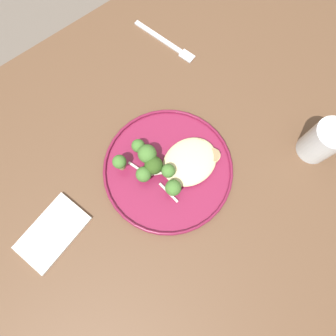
{
  "coord_description": "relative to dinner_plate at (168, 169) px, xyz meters",
  "views": [
    {
      "loc": [
        -0.08,
        -0.12,
        1.39
      ],
      "look_at": [
        0.03,
        0.03,
        0.76
      ],
      "focal_mm": 32.04,
      "sensor_mm": 36.0,
      "label": 1
    }
  ],
  "objects": [
    {
      "name": "ground",
      "position": [
        -0.03,
        -0.03,
        -0.75
      ],
      "size": [
        6.0,
        6.0,
        0.0
      ],
      "primitive_type": "plane",
      "color": "#665B51"
    },
    {
      "name": "wooden_dining_table",
      "position": [
        -0.03,
        -0.03,
        -0.09
      ],
      "size": [
        1.4,
        1.0,
        0.74
      ],
      "color": "brown",
      "rests_on": "ground"
    },
    {
      "name": "dinner_plate",
      "position": [
        0.0,
        0.0,
        0.0
      ],
      "size": [
        0.29,
        0.29,
        0.02
      ],
      "color": "maroon",
      "rests_on": "wooden_dining_table"
    },
    {
      "name": "noodle_bed",
      "position": [
        0.05,
        -0.02,
        0.01
      ],
      "size": [
        0.13,
        0.1,
        0.03
      ],
      "color": "beige",
      "rests_on": "dinner_plate"
    },
    {
      "name": "seared_scallop_rear_pale",
      "position": [
        0.1,
        -0.04,
        0.01
      ],
      "size": [
        0.03,
        0.03,
        0.02
      ],
      "color": "#DBB77A",
      "rests_on": "dinner_plate"
    },
    {
      "name": "seared_scallop_right_edge",
      "position": [
        0.03,
        -0.01,
        0.01
      ],
      "size": [
        0.02,
        0.02,
        0.01
      ],
      "color": "#DBB77A",
      "rests_on": "dinner_plate"
    },
    {
      "name": "seared_scallop_front_small",
      "position": [
        0.06,
        0.01,
        0.01
      ],
      "size": [
        0.02,
        0.02,
        0.01
      ],
      "color": "#DBB77A",
      "rests_on": "dinner_plate"
    },
    {
      "name": "seared_scallop_left_edge",
      "position": [
        0.09,
        0.0,
        0.01
      ],
      "size": [
        0.03,
        0.03,
        0.01
      ],
      "color": "#E5C689",
      "rests_on": "dinner_plate"
    },
    {
      "name": "broccoli_floret_rear_charred",
      "position": [
        -0.02,
        -0.05,
        0.03
      ],
      "size": [
        0.03,
        0.03,
        0.05
      ],
      "color": "#7A994C",
      "rests_on": "dinner_plate"
    },
    {
      "name": "broccoli_floret_left_leaning",
      "position": [
        -0.08,
        0.07,
        0.04
      ],
      "size": [
        0.03,
        0.03,
        0.05
      ],
      "color": "#89A356",
      "rests_on": "dinner_plate"
    },
    {
      "name": "broccoli_floret_small_sprig",
      "position": [
        -0.05,
        0.02,
        0.03
      ],
      "size": [
        0.03,
        0.03,
        0.05
      ],
      "color": "#89A356",
      "rests_on": "dinner_plate"
    },
    {
      "name": "broccoli_floret_front_edge",
      "position": [
        -0.02,
        0.02,
        0.03
      ],
      "size": [
        0.04,
        0.04,
        0.05
      ],
      "color": "#7A994C",
      "rests_on": "dinner_plate"
    },
    {
      "name": "broccoli_floret_right_tilted",
      "position": [
        -0.02,
        0.08,
        0.03
      ],
      "size": [
        0.03,
        0.03,
        0.04
      ],
      "color": "#7A994C",
      "rests_on": "dinner_plate"
    },
    {
      "name": "broccoli_floret_tall_stalk",
      "position": [
        -0.02,
        0.04,
        0.04
      ],
      "size": [
        0.04,
        0.04,
        0.06
      ],
      "color": "#7A994C",
      "rests_on": "dinner_plate"
    },
    {
      "name": "broccoli_floret_center_pile",
      "position": [
        -0.01,
        -0.01,
        0.03
      ],
      "size": [
        0.03,
        0.03,
        0.05
      ],
      "color": "#7A994C",
      "rests_on": "dinner_plate"
    },
    {
      "name": "onion_sliver_curled_piece",
      "position": [
        -0.04,
        0.01,
        0.01
      ],
      "size": [
        0.03,
        0.02,
        0.0
      ],
      "primitive_type": "cube",
      "rotation": [
        0.0,
        0.0,
        5.77
      ],
      "color": "silver",
      "rests_on": "dinner_plate"
    },
    {
      "name": "onion_sliver_short_strip",
      "position": [
        -0.04,
        -0.04,
        0.01
      ],
      "size": [
        0.01,
        0.06,
        0.0
      ],
      "primitive_type": "cube",
      "rotation": [
        0.0,
        0.0,
        4.82
      ],
      "color": "silver",
      "rests_on": "dinner_plate"
    },
    {
      "name": "onion_sliver_long_sliver",
      "position": [
        -0.05,
        0.05,
        0.01
      ],
      "size": [
        0.02,
        0.04,
        0.0
      ],
      "primitive_type": "cube",
      "rotation": [
        0.0,
        0.0,
        5.03
      ],
      "color": "silver",
      "rests_on": "dinner_plate"
    },
    {
      "name": "water_glass",
      "position": [
        0.29,
        -0.16,
        0.04
      ],
      "size": [
        0.07,
        0.07,
        0.1
      ],
      "color": "silver",
      "rests_on": "wooden_dining_table"
    },
    {
      "name": "dinner_fork",
      "position": [
        0.21,
        0.27,
        -0.01
      ],
      "size": [
        0.06,
        0.18,
        0.0
      ],
      "color": "silver",
      "rests_on": "wooden_dining_table"
    },
    {
      "name": "folded_napkin",
      "position": [
        -0.28,
        0.04,
        -0.0
      ],
      "size": [
        0.17,
        0.12,
        0.01
      ],
      "primitive_type": "cube",
      "rotation": [
        0.0,
        0.0,
        0.24
      ],
      "color": "silver",
      "rests_on": "wooden_dining_table"
    }
  ]
}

